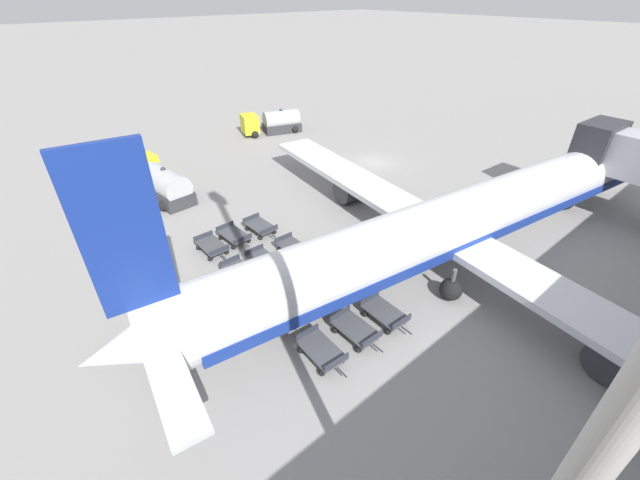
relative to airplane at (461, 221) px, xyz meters
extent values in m
plane|color=gray|center=(-15.46, 8.62, -2.86)|extent=(500.00, 500.00, 0.00)
cube|color=#2D2D33|center=(2.11, 14.75, 2.20)|extent=(2.59, 4.14, 3.79)
cylinder|color=silver|center=(0.09, 0.62, 0.18)|extent=(9.48, 40.91, 3.74)
sphere|color=silver|center=(2.98, 20.81, 0.18)|extent=(3.55, 3.55, 3.55)
cone|color=silver|center=(-2.80, -19.58, 0.18)|extent=(4.15, 4.95, 3.55)
cube|color=navy|center=(-2.70, -18.88, 5.37)|extent=(0.67, 2.82, 6.64)
cube|color=silver|center=(-2.71, -18.91, 0.74)|extent=(11.69, 2.98, 0.24)
cube|color=silver|center=(-0.14, -1.00, -0.66)|extent=(41.53, 9.21, 0.44)
cylinder|color=#333338|center=(10.39, -2.10, -1.71)|extent=(2.63, 3.41, 2.21)
cylinder|color=#333338|center=(-10.56, 0.90, -1.71)|extent=(2.63, 3.41, 2.21)
cube|color=navy|center=(0.09, 0.62, -0.47)|extent=(8.98, 36.89, 0.67)
cylinder|color=#56565B|center=(1.88, 13.13, -1.47)|extent=(0.24, 0.24, 1.44)
sphere|color=black|center=(1.88, 13.13, -2.19)|extent=(1.34, 1.34, 1.34)
cylinder|color=#56565B|center=(2.25, -3.82, -1.47)|extent=(0.24, 0.24, 1.44)
sphere|color=black|center=(2.25, -3.82, -2.19)|extent=(1.34, 1.34, 1.34)
cylinder|color=#56565B|center=(-3.23, -3.03, -1.47)|extent=(0.24, 0.24, 1.44)
sphere|color=black|center=(-3.23, -3.03, -2.19)|extent=(1.34, 1.34, 1.34)
cube|color=yellow|center=(-25.18, -11.80, -1.24)|extent=(2.16, 2.72, 2.43)
cube|color=#333338|center=(-20.85, -11.38, -2.30)|extent=(5.10, 3.01, 1.11)
cylinder|color=#B7BABC|center=(-20.85, -11.38, -1.17)|extent=(4.84, 2.81, 2.36)
sphere|color=#333338|center=(-20.85, -11.38, 0.01)|extent=(0.44, 0.44, 0.44)
sphere|color=black|center=(-25.04, -10.58, -2.41)|extent=(0.90, 0.90, 0.90)
sphere|color=black|center=(-24.81, -12.98, -2.41)|extent=(0.90, 0.90, 0.90)
sphere|color=black|center=(-19.54, -10.03, -2.41)|extent=(0.90, 0.90, 0.90)
sphere|color=black|center=(-19.30, -12.44, -2.41)|extent=(0.90, 0.90, 0.90)
cube|color=yellow|center=(-31.63, 3.48, -1.40)|extent=(2.94, 2.47, 2.11)
cube|color=#333338|center=(-30.42, 7.39, -2.34)|extent=(3.76, 5.13, 1.05)
cylinder|color=#B7BABC|center=(-30.42, 7.39, -1.29)|extent=(3.33, 4.80, 2.14)
sphere|color=#333338|center=(-30.42, 7.39, -0.22)|extent=(0.44, 0.44, 0.44)
sphere|color=black|center=(-32.70, 4.06, -2.41)|extent=(0.90, 0.90, 0.90)
sphere|color=black|center=(-30.42, 3.36, -2.41)|extent=(0.90, 0.90, 0.90)
sphere|color=black|center=(-31.16, 9.04, -2.41)|extent=(0.90, 0.90, 0.90)
sphere|color=black|center=(-28.88, 8.33, -2.41)|extent=(0.90, 0.90, 0.90)
cube|color=#424449|center=(-11.28, -12.27, -2.31)|extent=(2.49, 1.48, 0.10)
cube|color=#2D333D|center=(-10.08, -12.26, -2.10)|extent=(0.09, 1.46, 0.32)
cube|color=#2D333D|center=(-12.48, -12.28, -2.10)|extent=(0.09, 1.46, 0.32)
cube|color=#333338|center=(-9.69, -12.25, -2.43)|extent=(0.70, 0.07, 0.06)
sphere|color=black|center=(-10.41, -12.88, -2.68)|extent=(0.36, 0.36, 0.36)
sphere|color=black|center=(-10.42, -11.64, -2.68)|extent=(0.36, 0.36, 0.36)
sphere|color=black|center=(-12.14, -12.89, -2.68)|extent=(0.36, 0.36, 0.36)
sphere|color=black|center=(-12.15, -11.65, -2.68)|extent=(0.36, 0.36, 0.36)
cube|color=#424449|center=(-7.43, -12.32, -2.31)|extent=(2.49, 1.48, 0.10)
cube|color=#2D333D|center=(-6.23, -12.31, -2.10)|extent=(0.09, 1.46, 0.32)
cube|color=#2D333D|center=(-8.63, -12.33, -2.10)|extent=(0.09, 1.46, 0.32)
cube|color=#333338|center=(-5.84, -12.30, -2.43)|extent=(0.70, 0.07, 0.06)
sphere|color=black|center=(-6.56, -12.93, -2.68)|extent=(0.36, 0.36, 0.36)
sphere|color=black|center=(-6.57, -11.69, -2.68)|extent=(0.36, 0.36, 0.36)
sphere|color=black|center=(-8.29, -12.94, -2.68)|extent=(0.36, 0.36, 0.36)
sphere|color=black|center=(-8.30, -11.71, -2.68)|extent=(0.36, 0.36, 0.36)
cube|color=#424449|center=(-3.14, -12.49, -2.31)|extent=(2.55, 1.57, 0.10)
cube|color=#2D333D|center=(-1.94, -12.55, -2.10)|extent=(0.15, 1.46, 0.32)
cube|color=#2D333D|center=(-4.34, -12.43, -2.10)|extent=(0.15, 1.46, 0.32)
cube|color=#333338|center=(-1.55, -12.57, -2.43)|extent=(0.70, 0.09, 0.06)
sphere|color=black|center=(-2.31, -13.15, -2.68)|extent=(0.36, 0.36, 0.36)
sphere|color=black|center=(-2.25, -11.91, -2.68)|extent=(0.36, 0.36, 0.36)
sphere|color=black|center=(-4.04, -13.07, -2.68)|extent=(0.36, 0.36, 0.36)
sphere|color=black|center=(-3.98, -11.83, -2.68)|extent=(0.36, 0.36, 0.36)
cube|color=#424449|center=(0.71, -12.51, -2.31)|extent=(2.55, 1.57, 0.10)
cube|color=#2D333D|center=(1.91, -12.57, -2.10)|extent=(0.15, 1.46, 0.32)
cube|color=#2D333D|center=(-0.49, -12.45, -2.10)|extent=(0.15, 1.46, 0.32)
cube|color=#333338|center=(2.30, -12.59, -2.43)|extent=(0.70, 0.09, 0.06)
sphere|color=black|center=(1.54, -13.17, -2.68)|extent=(0.36, 0.36, 0.36)
sphere|color=black|center=(1.60, -11.94, -2.68)|extent=(0.36, 0.36, 0.36)
sphere|color=black|center=(-0.19, -13.09, -2.68)|extent=(0.36, 0.36, 0.36)
sphere|color=black|center=(-0.13, -11.85, -2.68)|extent=(0.36, 0.36, 0.36)
cube|color=#424449|center=(-11.51, -10.39, -2.31)|extent=(2.54, 1.57, 0.10)
cube|color=#2D333D|center=(-10.31, -10.33, -2.10)|extent=(0.15, 1.46, 0.32)
cube|color=#2D333D|center=(-12.71, -10.44, -2.10)|extent=(0.15, 1.46, 0.32)
cube|color=#333338|center=(-9.92, -10.31, -2.43)|extent=(0.70, 0.09, 0.06)
sphere|color=black|center=(-10.62, -10.96, -2.68)|extent=(0.36, 0.36, 0.36)
sphere|color=black|center=(-10.67, -9.73, -2.68)|extent=(0.36, 0.36, 0.36)
sphere|color=black|center=(-12.35, -11.04, -2.68)|extent=(0.36, 0.36, 0.36)
sphere|color=black|center=(-12.41, -9.81, -2.68)|extent=(0.36, 0.36, 0.36)
cube|color=#424449|center=(-7.47, -10.45, -2.31)|extent=(2.48, 1.47, 0.10)
cube|color=#2D333D|center=(-6.27, -10.45, -2.10)|extent=(0.09, 1.46, 0.32)
cube|color=#2D333D|center=(-8.67, -10.46, -2.10)|extent=(0.09, 1.46, 0.32)
cube|color=#333338|center=(-5.88, -10.45, -2.43)|extent=(0.70, 0.06, 0.06)
sphere|color=black|center=(-6.60, -11.07, -2.68)|extent=(0.36, 0.36, 0.36)
sphere|color=black|center=(-6.60, -9.83, -2.68)|extent=(0.36, 0.36, 0.36)
sphere|color=black|center=(-8.33, -11.07, -2.68)|extent=(0.36, 0.36, 0.36)
sphere|color=black|center=(-8.34, -9.84, -2.68)|extent=(0.36, 0.36, 0.36)
cube|color=#424449|center=(-3.23, -10.39, -2.31)|extent=(2.54, 1.57, 0.10)
cube|color=#2D333D|center=(-2.04, -10.34, -2.10)|extent=(0.15, 1.46, 0.32)
cube|color=#2D333D|center=(-4.43, -10.45, -2.10)|extent=(0.15, 1.46, 0.32)
cube|color=#333338|center=(-1.65, -10.32, -2.43)|extent=(0.70, 0.09, 0.06)
sphere|color=black|center=(-2.34, -10.97, -2.68)|extent=(0.36, 0.36, 0.36)
sphere|color=black|center=(-2.40, -9.73, -2.68)|extent=(0.36, 0.36, 0.36)
sphere|color=black|center=(-4.07, -11.05, -2.68)|extent=(0.36, 0.36, 0.36)
sphere|color=black|center=(-4.13, -9.81, -2.68)|extent=(0.36, 0.36, 0.36)
cube|color=#424449|center=(0.79, -10.23, -2.31)|extent=(2.48, 1.46, 0.10)
cube|color=#2D333D|center=(1.99, -10.22, -2.10)|extent=(0.08, 1.46, 0.32)
cube|color=#2D333D|center=(-0.40, -10.23, -2.10)|extent=(0.08, 1.46, 0.32)
cube|color=#333338|center=(2.38, -10.22, -2.43)|extent=(0.70, 0.06, 0.06)
sphere|color=black|center=(1.66, -10.84, -2.68)|extent=(0.36, 0.36, 0.36)
sphere|color=black|center=(1.66, -9.60, -2.68)|extent=(0.36, 0.36, 0.36)
sphere|color=black|center=(-0.07, -10.85, -2.68)|extent=(0.36, 0.36, 0.36)
sphere|color=black|center=(-0.07, -9.61, -2.68)|extent=(0.36, 0.36, 0.36)
cube|color=#424449|center=(-11.34, -8.24, -2.31)|extent=(2.52, 1.53, 0.10)
cube|color=#2D333D|center=(-10.14, -8.21, -2.10)|extent=(0.12, 1.46, 0.32)
cube|color=#2D333D|center=(-12.53, -8.28, -2.10)|extent=(0.12, 1.46, 0.32)
cube|color=#333338|center=(-9.75, -8.20, -2.43)|extent=(0.70, 0.08, 0.06)
sphere|color=black|center=(-10.45, -8.84, -2.68)|extent=(0.36, 0.36, 0.36)
sphere|color=black|center=(-10.49, -7.60, -2.68)|extent=(0.36, 0.36, 0.36)
sphere|color=black|center=(-12.18, -8.89, -2.68)|extent=(0.36, 0.36, 0.36)
sphere|color=black|center=(-12.22, -7.65, -2.68)|extent=(0.36, 0.36, 0.36)
cube|color=#424449|center=(-7.42, -8.07, -2.31)|extent=(2.49, 1.48, 0.10)
cube|color=#2D333D|center=(-6.22, -8.09, -2.10)|extent=(0.10, 1.46, 0.32)
cube|color=#2D333D|center=(-8.62, -8.06, -2.10)|extent=(0.10, 1.46, 0.32)
cube|color=#333338|center=(-5.83, -8.09, -2.43)|extent=(0.70, 0.07, 0.06)
sphere|color=black|center=(-6.56, -8.70, -2.68)|extent=(0.36, 0.36, 0.36)
sphere|color=black|center=(-6.55, -7.46, -2.68)|extent=(0.36, 0.36, 0.36)
sphere|color=black|center=(-8.30, -8.68, -2.68)|extent=(0.36, 0.36, 0.36)
sphere|color=black|center=(-8.28, -7.44, -2.68)|extent=(0.36, 0.36, 0.36)
cube|color=#424449|center=(-3.32, -8.09, -2.31)|extent=(2.55, 1.58, 0.10)
cube|color=#2D333D|center=(-2.12, -8.03, -2.10)|extent=(0.15, 1.46, 0.32)
cube|color=#2D333D|center=(-4.51, -8.15, -2.10)|extent=(0.15, 1.46, 0.32)
cube|color=#333338|center=(-1.73, -8.01, -2.43)|extent=(0.70, 0.09, 0.06)
sphere|color=black|center=(-2.42, -8.67, -2.68)|extent=(0.36, 0.36, 0.36)
sphere|color=black|center=(-2.48, -7.43, -2.68)|extent=(0.36, 0.36, 0.36)
sphere|color=black|center=(-4.15, -8.75, -2.68)|extent=(0.36, 0.36, 0.36)
sphere|color=black|center=(-4.21, -7.52, -2.68)|extent=(0.36, 0.36, 0.36)
cube|color=#424449|center=(0.96, -8.14, -2.31)|extent=(2.52, 1.53, 0.10)
cube|color=#2D333D|center=(2.16, -8.17, -2.10)|extent=(0.12, 1.46, 0.32)
cube|color=#2D333D|center=(-0.24, -8.10, -2.10)|extent=(0.12, 1.46, 0.32)
cube|color=#333338|center=(2.55, -8.18, -2.43)|extent=(0.70, 0.08, 0.06)
sphere|color=black|center=(1.81, -8.78, -2.68)|extent=(0.36, 0.36, 0.36)
sphere|color=black|center=(1.85, -7.54, -2.68)|extent=(0.36, 0.36, 0.36)
sphere|color=black|center=(0.08, -8.73, -2.68)|extent=(0.36, 0.36, 0.36)
sphere|color=black|center=(0.11, -7.49, -2.68)|extent=(0.36, 0.36, 0.36)
camera|label=1|loc=(10.81, -21.15, 12.69)|focal=22.00mm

